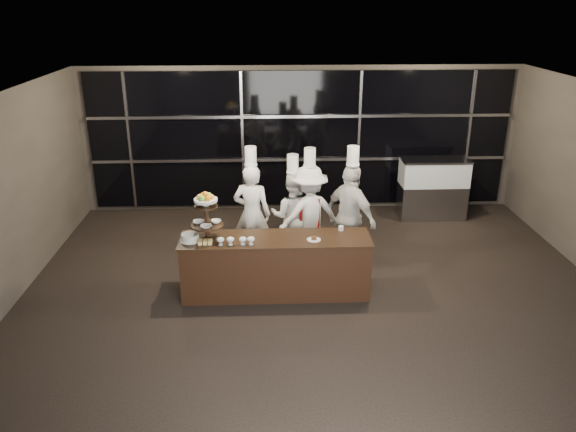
{
  "coord_description": "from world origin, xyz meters",
  "views": [
    {
      "loc": [
        -0.74,
        -6.4,
        4.25
      ],
      "look_at": [
        -0.41,
        1.53,
        1.15
      ],
      "focal_mm": 35.0,
      "sensor_mm": 36.0,
      "label": 1
    }
  ],
  "objects_px": {
    "buffet_counter": "(276,265)",
    "display_case": "(433,185)",
    "layer_cake": "(190,237)",
    "chef_b": "(293,215)",
    "chef_d": "(350,217)",
    "chef_c": "(309,214)",
    "chef_a": "(252,213)",
    "display_stand": "(206,213)"
  },
  "relations": [
    {
      "from": "chef_c",
      "to": "chef_b",
      "type": "bearing_deg",
      "value": 160.54
    },
    {
      "from": "buffet_counter",
      "to": "display_stand",
      "type": "distance_m",
      "value": 1.33
    },
    {
      "from": "layer_cake",
      "to": "chef_b",
      "type": "xyz_separation_m",
      "value": [
        1.57,
        1.27,
        -0.18
      ]
    },
    {
      "from": "buffet_counter",
      "to": "display_stand",
      "type": "xyz_separation_m",
      "value": [
        -1.0,
        -0.0,
        0.87
      ]
    },
    {
      "from": "buffet_counter",
      "to": "chef_c",
      "type": "xyz_separation_m",
      "value": [
        0.59,
        1.13,
        0.39
      ]
    },
    {
      "from": "display_case",
      "to": "chef_c",
      "type": "bearing_deg",
      "value": -144.11
    },
    {
      "from": "layer_cake",
      "to": "chef_a",
      "type": "distance_m",
      "value": 1.49
    },
    {
      "from": "chef_d",
      "to": "chef_b",
      "type": "bearing_deg",
      "value": 157.67
    },
    {
      "from": "buffet_counter",
      "to": "chef_c",
      "type": "distance_m",
      "value": 1.33
    },
    {
      "from": "display_stand",
      "to": "chef_c",
      "type": "xyz_separation_m",
      "value": [
        1.59,
        1.13,
        -0.48
      ]
    },
    {
      "from": "display_case",
      "to": "chef_b",
      "type": "bearing_deg",
      "value": -148.0
    },
    {
      "from": "display_stand",
      "to": "chef_b",
      "type": "bearing_deg",
      "value": 42.88
    },
    {
      "from": "buffet_counter",
      "to": "chef_b",
      "type": "xyz_separation_m",
      "value": [
        0.32,
        1.22,
        0.33
      ]
    },
    {
      "from": "display_stand",
      "to": "chef_a",
      "type": "xyz_separation_m",
      "value": [
        0.63,
        1.15,
        -0.45
      ]
    },
    {
      "from": "chef_a",
      "to": "chef_c",
      "type": "relative_size",
      "value": 1.01
    },
    {
      "from": "chef_b",
      "to": "chef_c",
      "type": "xyz_separation_m",
      "value": [
        0.27,
        -0.1,
        0.06
      ]
    },
    {
      "from": "chef_a",
      "to": "chef_b",
      "type": "xyz_separation_m",
      "value": [
        0.68,
        0.07,
        -0.09
      ]
    },
    {
      "from": "chef_a",
      "to": "chef_d",
      "type": "bearing_deg",
      "value": -10.8
    },
    {
      "from": "chef_a",
      "to": "chef_d",
      "type": "height_order",
      "value": "chef_d"
    },
    {
      "from": "buffet_counter",
      "to": "display_case",
      "type": "xyz_separation_m",
      "value": [
        3.27,
        3.07,
        0.22
      ]
    },
    {
      "from": "display_case",
      "to": "chef_c",
      "type": "height_order",
      "value": "chef_c"
    },
    {
      "from": "display_case",
      "to": "chef_d",
      "type": "distance_m",
      "value": 3.01
    },
    {
      "from": "chef_a",
      "to": "display_stand",
      "type": "bearing_deg",
      "value": -118.83
    },
    {
      "from": "buffet_counter",
      "to": "display_stand",
      "type": "height_order",
      "value": "display_stand"
    },
    {
      "from": "chef_c",
      "to": "chef_d",
      "type": "height_order",
      "value": "chef_d"
    },
    {
      "from": "layer_cake",
      "to": "chef_c",
      "type": "relative_size",
      "value": 0.15
    },
    {
      "from": "display_case",
      "to": "chef_c",
      "type": "xyz_separation_m",
      "value": [
        -2.68,
        -1.94,
        0.17
      ]
    },
    {
      "from": "display_case",
      "to": "chef_a",
      "type": "bearing_deg",
      "value": -152.2
    },
    {
      "from": "layer_cake",
      "to": "display_case",
      "type": "height_order",
      "value": "display_case"
    },
    {
      "from": "chef_a",
      "to": "chef_d",
      "type": "relative_size",
      "value": 0.97
    },
    {
      "from": "chef_a",
      "to": "chef_c",
      "type": "distance_m",
      "value": 0.96
    },
    {
      "from": "display_case",
      "to": "chef_b",
      "type": "distance_m",
      "value": 3.48
    },
    {
      "from": "chef_b",
      "to": "chef_d",
      "type": "relative_size",
      "value": 0.89
    },
    {
      "from": "buffet_counter",
      "to": "display_case",
      "type": "height_order",
      "value": "display_case"
    },
    {
      "from": "display_case",
      "to": "chef_a",
      "type": "xyz_separation_m",
      "value": [
        -3.63,
        -1.92,
        0.2
      ]
    },
    {
      "from": "display_stand",
      "to": "chef_d",
      "type": "distance_m",
      "value": 2.44
    },
    {
      "from": "layer_cake",
      "to": "buffet_counter",
      "type": "bearing_deg",
      "value": 2.29
    },
    {
      "from": "buffet_counter",
      "to": "display_stand",
      "type": "bearing_deg",
      "value": -179.99
    },
    {
      "from": "buffet_counter",
      "to": "display_case",
      "type": "bearing_deg",
      "value": 43.19
    },
    {
      "from": "layer_cake",
      "to": "chef_a",
      "type": "xyz_separation_m",
      "value": [
        0.88,
        1.2,
        -0.09
      ]
    },
    {
      "from": "buffet_counter",
      "to": "chef_a",
      "type": "bearing_deg",
      "value": 107.72
    },
    {
      "from": "buffet_counter",
      "to": "display_case",
      "type": "distance_m",
      "value": 4.48
    }
  ]
}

